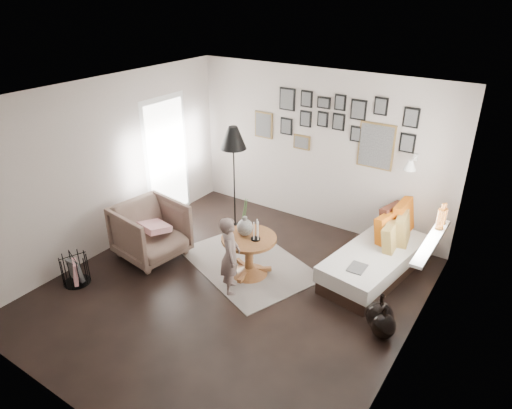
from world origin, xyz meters
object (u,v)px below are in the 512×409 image
Objects in this scene: pedestal_table at (249,257)px; armchair at (151,231)px; demijohn_large at (380,316)px; child at (230,256)px; demijohn_small at (383,326)px; daybed at (377,256)px; magazine_basket at (75,270)px; vase at (245,224)px; floor_lamp at (233,142)px.

armchair reaches higher than pedestal_table.
armchair is 3.45m from demijohn_large.
demijohn_small is at bearing -118.18° from child.
daybed is at bearing 112.05° from demijohn_large.
daybed reaches higher than demijohn_large.
magazine_basket is at bearing 83.67° from child.
armchair is 3.54m from demijohn_small.
floor_lamp is at bearing 132.55° from vase.
magazine_basket is at bearing -159.49° from demijohn_large.
vase is 1.13× the size of demijohn_large.
floor_lamp reaches higher than child.
pedestal_table is at bearing 174.46° from demijohn_small.
floor_lamp is at bearing -170.36° from daybed.
vase is 2.41m from magazine_basket.
armchair is 0.84× the size of child.
floor_lamp is 3.36m from demijohn_large.
vase is 0.31× the size of floor_lamp.
vase is 2.10m from demijohn_large.
magazine_basket is 1.01× the size of demijohn_small.
demijohn_large is 0.15m from demijohn_small.
child is at bearing -172.75° from demijohn_small.
daybed is 1.10× the size of floor_lamp.
floor_lamp reaches higher than demijohn_small.
daybed is 2.10m from child.
child reaches higher than demijohn_small.
floor_lamp is at bearing 158.50° from demijohn_small.
pedestal_table reaches higher than magazine_basket.
armchair is 0.52× the size of floor_lamp.
demijohn_large is 1.99m from child.
demijohn_small is at bearing -21.50° from floor_lamp.
vase is at bearing 177.25° from demijohn_large.
armchair is at bearing -163.13° from vase.
daybed reaches higher than magazine_basket.
floor_lamp is 3.96× the size of magazine_basket.
pedestal_table is at bearing -136.91° from daybed.
demijohn_large is at bearing 127.10° from demijohn_small.
vase reaches higher than demijohn_large.
floor_lamp is at bearing -12.95° from armchair.
armchair is 2.09× the size of demijohn_small.
floor_lamp is at bearing -1.16° from child.
child is at bearing 29.09° from magazine_basket.
magazine_basket is 4.06m from demijohn_large.
armchair is 1.90× the size of demijohn_large.
pedestal_table is 1.94m from demijohn_large.
floor_lamp is (-0.88, 0.96, 0.76)m from vase.
vase is at bearing -138.81° from daybed.
demijohn_large is 0.44× the size of child.
demijohn_small is (2.11, -0.22, -0.60)m from vase.
demijohn_large is at bearing -59.26° from daybed.
floor_lamp is at bearing 134.45° from pedestal_table.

